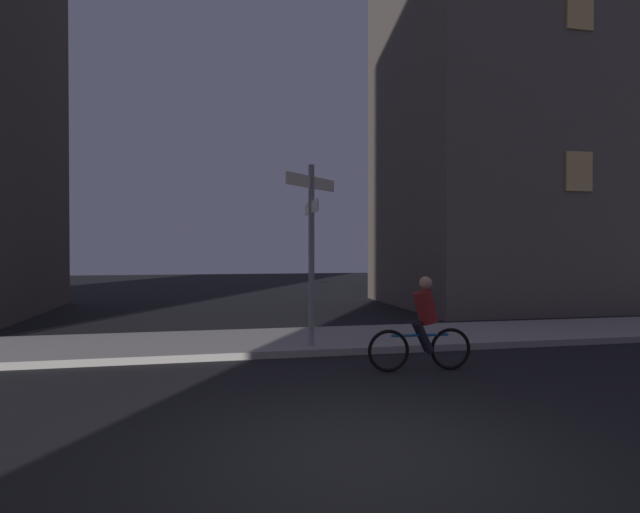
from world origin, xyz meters
TOP-DOWN VIEW (x-y plane):
  - ground_plane at (0.00, 0.00)m, footprint 80.00×80.00m
  - sidewalk_kerb at (0.00, 6.31)m, footprint 40.00×2.93m
  - signpost at (0.51, 5.30)m, footprint 1.22×1.26m
  - cyclist at (2.06, 3.33)m, footprint 1.82×0.34m
  - building_right_block at (9.50, 12.71)m, footprint 8.64×7.60m

SIDE VIEW (x-z plane):
  - ground_plane at x=0.00m, z-range 0.00..0.00m
  - sidewalk_kerb at x=0.00m, z-range 0.00..0.14m
  - cyclist at x=2.06m, z-range -0.06..1.55m
  - signpost at x=0.51m, z-range 0.50..4.13m
  - building_right_block at x=9.50m, z-range 0.00..17.62m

